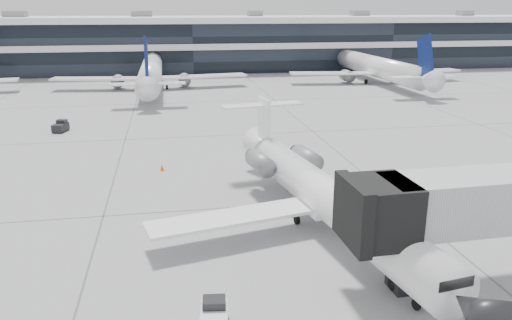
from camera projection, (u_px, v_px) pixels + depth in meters
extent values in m
plane|color=gray|center=(255.00, 206.00, 34.09)|extent=(220.00, 220.00, 0.00)
cube|color=black|center=(190.00, 46.00, 109.83)|extent=(170.00, 22.00, 10.00)
cylinder|color=white|center=(330.00, 200.00, 29.49)|extent=(5.71, 21.62, 2.42)
cone|color=black|center=(478.00, 313.00, 18.63)|extent=(2.78, 2.85, 2.42)
cone|color=white|center=(261.00, 145.00, 40.43)|extent=(2.71, 3.19, 2.30)
cube|color=white|center=(232.00, 217.00, 28.67)|extent=(10.13, 4.47, 0.20)
cube|color=white|center=(404.00, 194.00, 32.29)|extent=(10.02, 3.16, 0.20)
cylinder|color=slate|center=(261.00, 163.00, 35.47)|extent=(1.80, 3.22, 1.34)
cylinder|color=slate|center=(307.00, 158.00, 36.58)|extent=(1.80, 3.22, 1.34)
cube|color=white|center=(264.00, 124.00, 39.39)|extent=(0.61, 2.34, 4.03)
cube|color=white|center=(262.00, 105.00, 39.30)|extent=(6.60, 2.41, 0.14)
cylinder|color=black|center=(416.00, 305.00, 22.32)|extent=(0.24, 0.52, 0.50)
cylinder|color=black|center=(297.00, 219.00, 31.21)|extent=(0.30, 0.60, 0.57)
cylinder|color=black|center=(335.00, 214.00, 32.04)|extent=(0.30, 0.60, 0.57)
cube|color=black|center=(382.00, 211.00, 22.55)|extent=(2.68, 3.26, 2.79)
cylinder|color=slate|center=(410.00, 262.00, 23.69)|extent=(0.44, 0.44, 2.79)
cube|color=black|center=(408.00, 282.00, 24.00)|extent=(1.83, 1.44, 0.70)
imported|color=#C6FF1A|center=(409.00, 263.00, 24.38)|extent=(0.83, 0.65, 2.02)
cube|color=silver|center=(214.00, 320.00, 20.82)|extent=(1.37, 2.05, 0.79)
cube|color=black|center=(214.00, 303.00, 21.08)|extent=(1.05, 0.90, 0.44)
cylinder|color=black|center=(204.00, 317.00, 21.55)|extent=(0.20, 0.40, 0.38)
cylinder|color=black|center=(226.00, 316.00, 21.59)|extent=(0.20, 0.40, 0.38)
cone|color=orange|center=(162.00, 167.00, 41.43)|extent=(0.36, 0.36, 0.55)
cube|color=orange|center=(162.00, 170.00, 41.50)|extent=(0.45, 0.45, 0.03)
cube|color=black|center=(60.00, 127.00, 54.44)|extent=(1.64, 2.21, 0.81)
cube|color=black|center=(62.00, 122.00, 54.71)|extent=(1.16, 1.04, 0.45)
cylinder|color=black|center=(60.00, 128.00, 55.25)|extent=(0.26, 0.42, 0.39)
cylinder|color=black|center=(68.00, 128.00, 55.16)|extent=(0.26, 0.42, 0.39)
cylinder|color=black|center=(53.00, 131.00, 53.89)|extent=(0.26, 0.42, 0.39)
cylinder|color=black|center=(62.00, 132.00, 53.80)|extent=(0.26, 0.42, 0.39)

